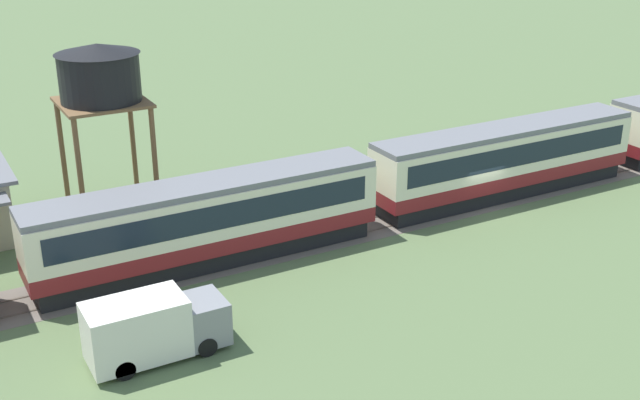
% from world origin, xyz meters
% --- Properties ---
extents(ground_plane, '(600.00, 600.00, 0.00)m').
position_xyz_m(ground_plane, '(0.00, 0.00, 0.00)').
color(ground_plane, '#566B42').
extents(passenger_train, '(92.03, 2.90, 4.21)m').
position_xyz_m(passenger_train, '(-15.71, 0.91, 2.33)').
color(passenger_train, maroon).
rests_on(passenger_train, ground_plane).
extents(railway_track, '(134.51, 3.60, 0.04)m').
position_xyz_m(railway_track, '(-18.17, 0.91, 0.01)').
color(railway_track, '#665B51').
rests_on(railway_track, ground_plane).
extents(water_tower, '(4.45, 4.45, 9.66)m').
position_xyz_m(water_tower, '(-18.56, 8.75, 7.92)').
color(water_tower, brown).
rests_on(water_tower, ground_plane).
extents(delivery_truck_grey, '(5.51, 2.14, 2.59)m').
position_xyz_m(delivery_truck_grey, '(-21.01, -5.86, 1.31)').
color(delivery_truck_grey, gray).
rests_on(delivery_truck_grey, ground_plane).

